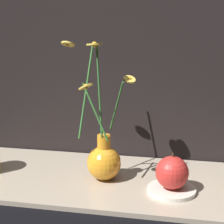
{
  "coord_description": "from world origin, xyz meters",
  "views": [
    {
      "loc": [
        0.17,
        -0.91,
        0.42
      ],
      "look_at": [
        -0.01,
        0.0,
        0.19
      ],
      "focal_mm": 60.0,
      "sensor_mm": 36.0,
      "label": 1
    }
  ],
  "objects": [
    {
      "name": "ground_plane",
      "position": [
        0.0,
        0.0,
        0.0
      ],
      "size": [
        6.0,
        6.0,
        0.0
      ],
      "primitive_type": "plane",
      "color": "black"
    },
    {
      "name": "shelf",
      "position": [
        0.0,
        0.0,
        0.01
      ],
      "size": [
        0.87,
        0.35,
        0.01
      ],
      "color": "tan",
      "rests_on": "ground_plane"
    },
    {
      "name": "vase_with_flowers",
      "position": [
        -0.03,
        -0.01,
        0.07
      ],
      "size": [
        0.19,
        0.16,
        0.36
      ],
      "color": "orange",
      "rests_on": "shelf"
    },
    {
      "name": "saucer_plate",
      "position": [
        0.15,
        -0.05,
        0.02
      ],
      "size": [
        0.12,
        0.12,
        0.01
      ],
      "color": "silver",
      "rests_on": "shelf"
    },
    {
      "name": "orange_fruit",
      "position": [
        0.15,
        -0.05,
        0.06
      ],
      "size": [
        0.08,
        0.08,
        0.09
      ],
      "color": "red",
      "rests_on": "saucer_plate"
    }
  ]
}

